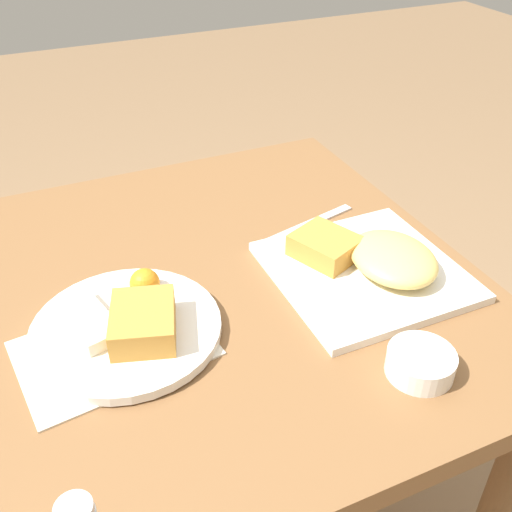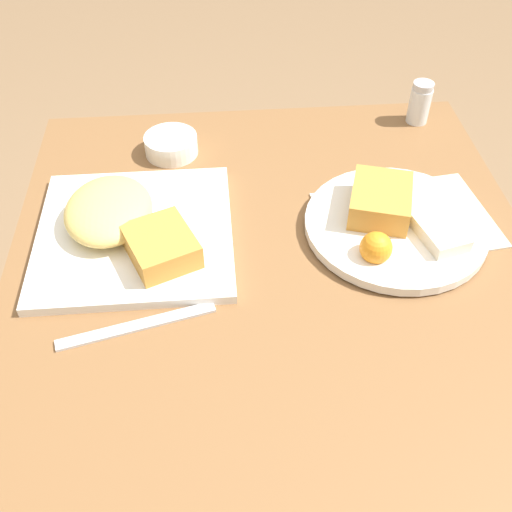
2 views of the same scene
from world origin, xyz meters
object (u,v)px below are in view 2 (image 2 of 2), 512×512
plate_square_near (128,226)px  salt_shaker (419,105)px  sauce_ramekin (171,144)px  plate_oval_far (394,221)px  butter_knife (137,326)px

plate_square_near → salt_shaker: 0.56m
sauce_ramekin → salt_shaker: size_ratio=1.17×
plate_oval_far → sauce_ramekin: 0.39m
butter_knife → plate_square_near: bearing=82.9°
salt_shaker → butter_knife: size_ratio=0.38×
plate_square_near → plate_oval_far: plate_square_near is taller
plate_oval_far → salt_shaker: (-0.28, 0.11, 0.01)m
plate_square_near → butter_knife: (0.16, 0.02, -0.02)m
salt_shaker → plate_oval_far: bearing=-22.0°
plate_square_near → plate_oval_far: bearing=87.5°
sauce_ramekin → butter_knife: (0.37, -0.04, -0.02)m
salt_shaker → butter_knife: 0.64m
plate_square_near → sauce_ramekin: bearing=164.6°
plate_square_near → butter_knife: plate_square_near is taller
plate_square_near → sauce_ramekin: (-0.20, 0.06, -0.00)m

